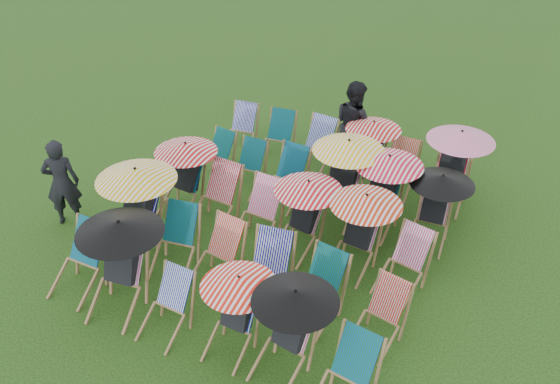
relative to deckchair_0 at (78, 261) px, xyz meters
The scene contains 33 objects.
ground 3.06m from the deckchair_0, 46.93° to the left, with size 100.00×100.00×0.00m, color black.
deckchair_0 is the anchor object (origin of this frame).
deckchair_1 0.82m from the deckchair_0, ahead, with size 1.18×1.27×1.40m.
deckchair_2 1.61m from the deckchair_0, ahead, with size 0.58×0.79×0.84m.
deckchair_3 2.58m from the deckchair_0, ahead, with size 0.98×1.01×1.16m.
deckchair_4 3.33m from the deckchair_0, ahead, with size 1.06×1.12×1.26m.
deckchair_5 4.17m from the deckchair_0, ahead, with size 0.69×0.90×0.92m.
deckchair_6 1.14m from the deckchair_0, 81.84° to the left, with size 1.21×1.28×1.44m.
deckchair_7 1.39m from the deckchair_0, 47.66° to the left, with size 0.76×0.95×0.93m.
deckchair_8 1.96m from the deckchair_0, 32.69° to the left, with size 0.69×0.90×0.91m.
deckchair_9 2.70m from the deckchair_0, 22.40° to the left, with size 0.77×0.97×0.97m.
deckchair_10 3.42m from the deckchair_0, 18.38° to the left, with size 0.72×0.92×0.93m.
deckchair_11 4.29m from the deckchair_0, 14.22° to the left, with size 0.68×0.85×0.84m.
deckchair_12 2.37m from the deckchair_0, 86.13° to the left, with size 1.05×1.10×1.24m.
deckchair_13 2.39m from the deckchair_0, 68.93° to the left, with size 0.70×0.94×0.99m.
deckchair_14 2.77m from the deckchair_0, 52.56° to the left, with size 0.68×0.92×0.96m.
deckchair_15 3.34m from the deckchair_0, 43.41° to the left, with size 1.04×1.11×1.24m.
deckchair_16 4.06m from the deckchair_0, 34.72° to the left, with size 1.06×1.12×1.26m.
deckchair_17 4.64m from the deckchair_0, 28.03° to the left, with size 0.73×0.91×0.89m.
deckchair_18 3.46m from the deckchair_0, 88.99° to the left, with size 0.64×0.83×0.83m.
deckchair_19 3.48m from the deckchair_0, 77.11° to the left, with size 0.57×0.79×0.84m.
deckchair_20 3.73m from the deckchair_0, 65.10° to the left, with size 0.65×0.88×0.93m.
deckchair_21 4.30m from the deckchair_0, 52.94° to the left, with size 1.18×1.23×1.39m.
deckchair_22 4.74m from the deckchair_0, 46.27° to the left, with size 1.10×1.15×1.31m.
deckchair_23 5.40m from the deckchair_0, 39.84° to the left, with size 1.00×1.06×1.19m.
deckchair_24 4.59m from the deckchair_0, 90.76° to the left, with size 0.68×0.86×0.85m.
deckchair_25 4.63m from the deckchair_0, 80.45° to the left, with size 0.69×0.88×0.89m.
deckchair_26 4.82m from the deckchair_0, 71.07° to the left, with size 0.68×0.91×0.94m.
deckchair_27 5.31m from the deckchair_0, 61.06° to the left, with size 0.99×1.05×1.18m.
deckchair_28 5.60m from the deckchair_0, 55.26° to the left, with size 0.59×0.82×0.88m.
deckchair_29 6.21m from the deckchair_0, 48.81° to the left, with size 1.14×1.19×1.35m.
person_left 1.76m from the deckchair_0, 139.73° to the left, with size 0.56×0.37×1.54m, color black.
person_rear 5.52m from the deckchair_0, 67.41° to the left, with size 0.82×0.64×1.69m, color black.
Camera 1 is at (3.68, -6.85, 6.24)m, focal length 40.00 mm.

